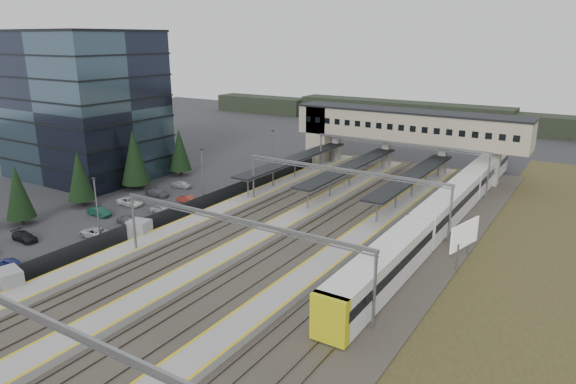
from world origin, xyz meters
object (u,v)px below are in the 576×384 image
Objects in this scene: relay_cabin_far at (140,229)px; train at (447,208)px; footbridge at (392,128)px; office_building at (83,105)px; billboard at (464,236)px; relay_cabin_near at (9,281)px.

train is (29.68, 24.37, 1.12)m from relay_cabin_far.
footbridge is at bearing 73.84° from relay_cabin_far.
train is at bearing 7.79° from office_building.
office_building is 4.43× the size of billboard.
billboard reaches higher than train.
billboard is (34.54, 13.31, 2.01)m from relay_cabin_far.
office_building reaches higher than relay_cabin_near.
office_building is 8.62× the size of relay_cabin_far.
office_building reaches higher than footbridge.
relay_cabin_near is at bearing -46.64° from office_building.
footbridge is 39.37m from billboard.
office_building is 53.18m from footbridge.
relay_cabin_far is (30.32, -16.16, -11.07)m from office_building.
relay_cabin_far is 0.07× the size of footbridge.
office_building is 0.37× the size of train.
relay_cabin_near is 16.01m from relay_cabin_far.
train is at bearing 53.75° from relay_cabin_near.
train is 11.91× the size of billboard.
footbridge is 27.80m from train.
footbridge is at bearing 126.79° from train.
relay_cabin_far is 37.07m from billboard.
train is (60.00, 8.21, -9.96)m from office_building.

